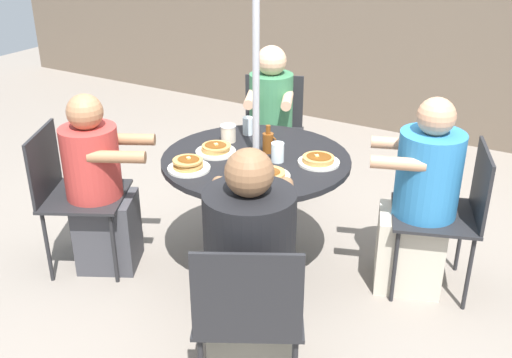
{
  "coord_description": "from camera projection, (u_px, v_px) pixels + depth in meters",
  "views": [
    {
      "loc": [
        1.59,
        -2.73,
        2.1
      ],
      "look_at": [
        0.0,
        0.0,
        0.61
      ],
      "focal_mm": 42.0,
      "sensor_mm": 36.0,
      "label": 1
    }
  ],
  "objects": [
    {
      "name": "pancake_plate_b",
      "position": [
        268.0,
        175.0,
        3.18
      ],
      "size": [
        0.23,
        0.23,
        0.05
      ],
      "color": "silver",
      "rests_on": "patio_table"
    },
    {
      "name": "drinking_glass_b",
      "position": [
        248.0,
        126.0,
        3.75
      ],
      "size": [
        0.07,
        0.07,
        0.11
      ],
      "primitive_type": "cylinder",
      "color": "silver",
      "rests_on": "patio_table"
    },
    {
      "name": "diner_east",
      "position": [
        270.0,
        132.0,
        4.36
      ],
      "size": [
        0.46,
        0.52,
        1.17
      ],
      "rotation": [
        0.0,
        0.0,
        -2.73
      ],
      "color": "slate",
      "rests_on": "ground"
    },
    {
      "name": "diner_west",
      "position": [
        250.0,
        282.0,
        2.68
      ],
      "size": [
        0.59,
        0.65,
        1.19
      ],
      "rotation": [
        0.0,
        0.0,
        0.5
      ],
      "color": "gray",
      "rests_on": "ground"
    },
    {
      "name": "diner_south",
      "position": [
        100.0,
        191.0,
        3.57
      ],
      "size": [
        0.58,
        0.51,
        1.11
      ],
      "rotation": [
        0.0,
        0.0,
        -1.09
      ],
      "color": "#3D3D42",
      "rests_on": "ground"
    },
    {
      "name": "patio_table",
      "position": [
        256.0,
        174.0,
        3.48
      ],
      "size": [
        1.09,
        1.09,
        0.75
      ],
      "color": "black",
      "rests_on": "ground"
    },
    {
      "name": "pancake_plate_d",
      "position": [
        189.0,
        165.0,
        3.27
      ],
      "size": [
        0.23,
        0.23,
        0.07
      ],
      "color": "silver",
      "rests_on": "patio_table"
    },
    {
      "name": "patio_chair_south",
      "position": [
        70.0,
        188.0,
        3.57
      ],
      "size": [
        0.63,
        0.63,
        0.88
      ],
      "rotation": [
        0.0,
        0.0,
        -1.09
      ],
      "color": "#232326",
      "rests_on": "ground"
    },
    {
      "name": "pancake_plate_c",
      "position": [
        318.0,
        160.0,
        3.34
      ],
      "size": [
        0.23,
        0.23,
        0.05
      ],
      "color": "silver",
      "rests_on": "patio_table"
    },
    {
      "name": "pancake_plate_a",
      "position": [
        216.0,
        149.0,
        3.48
      ],
      "size": [
        0.23,
        0.23,
        0.06
      ],
      "color": "silver",
      "rests_on": "patio_table"
    },
    {
      "name": "patio_chair_east",
      "position": [
        272.0,
        127.0,
        4.53
      ],
      "size": [
        0.61,
        0.61,
        0.88
      ],
      "rotation": [
        0.0,
        0.0,
        -2.73
      ],
      "color": "#232326",
      "rests_on": "ground"
    },
    {
      "name": "patio_chair_west",
      "position": [
        249.0,
        309.0,
        2.52
      ],
      "size": [
        0.63,
        0.63,
        0.88
      ],
      "rotation": [
        0.0,
        0.0,
        0.5
      ],
      "color": "#232326",
      "rests_on": "ground"
    },
    {
      "name": "patio_chair_north",
      "position": [
        451.0,
        208.0,
        3.34
      ],
      "size": [
        0.59,
        0.59,
        0.88
      ],
      "rotation": [
        0.0,
        0.0,
        -4.37
      ],
      "color": "#232326",
      "rests_on": "ground"
    },
    {
      "name": "umbrella_pole",
      "position": [
        256.0,
        100.0,
        3.29
      ],
      "size": [
        0.04,
        0.04,
        2.17
      ],
      "primitive_type": "cylinder",
      "color": "#ADADB2",
      "rests_on": "ground"
    },
    {
      "name": "drinking_glass_a",
      "position": [
        278.0,
        152.0,
        3.36
      ],
      "size": [
        0.07,
        0.07,
        0.11
      ],
      "primitive_type": "cylinder",
      "color": "silver",
      "rests_on": "patio_table"
    },
    {
      "name": "diner_north",
      "position": [
        419.0,
        205.0,
        3.37
      ],
      "size": [
        0.54,
        0.48,
        1.16
      ],
      "rotation": [
        0.0,
        0.0,
        -4.37
      ],
      "color": "beige",
      "rests_on": "ground"
    },
    {
      "name": "syrup_bottle",
      "position": [
        268.0,
        142.0,
        3.47
      ],
      "size": [
        0.09,
        0.06,
        0.17
      ],
      "color": "brown",
      "rests_on": "patio_table"
    },
    {
      "name": "ground_plane",
      "position": [
        256.0,
        266.0,
        3.75
      ],
      "size": [
        12.0,
        12.0,
        0.0
      ],
      "primitive_type": "plane",
      "color": "gray"
    },
    {
      "name": "coffee_cup",
      "position": [
        228.0,
        133.0,
        3.64
      ],
      "size": [
        0.1,
        0.1,
        0.1
      ],
      "color": "beige",
      "rests_on": "patio_table"
    },
    {
      "name": "back_fence",
      "position": [
        408.0,
        32.0,
        5.51
      ],
      "size": [
        10.0,
        0.06,
        1.96
      ],
      "primitive_type": "cube",
      "color": "brown",
      "rests_on": "ground"
    }
  ]
}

